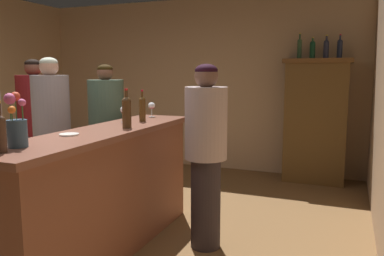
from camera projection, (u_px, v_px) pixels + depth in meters
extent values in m
plane|color=brown|center=(54.00, 248.00, 3.42)|extent=(8.63, 8.63, 0.00)
cube|color=tan|center=(195.00, 84.00, 6.33)|extent=(5.34, 0.12, 2.65)
cube|color=brown|center=(104.00, 196.00, 3.27)|extent=(0.48, 2.23, 1.00)
cube|color=brown|center=(102.00, 133.00, 3.19)|extent=(0.54, 2.32, 0.05)
cube|color=brown|center=(316.00, 121.00, 5.40)|extent=(0.81, 0.41, 1.70)
cube|color=brown|center=(318.00, 61.00, 5.28)|extent=(0.89, 0.47, 0.06)
cylinder|color=#482F18|center=(127.00, 115.00, 3.29)|extent=(0.08, 0.08, 0.22)
sphere|color=#482F18|center=(126.00, 101.00, 3.27)|extent=(0.08, 0.08, 0.08)
cylinder|color=#482F18|center=(126.00, 96.00, 3.27)|extent=(0.03, 0.03, 0.09)
cylinder|color=#AD1B1A|center=(126.00, 89.00, 3.26)|extent=(0.03, 0.03, 0.02)
cylinder|color=#4C3113|center=(142.00, 111.00, 3.73)|extent=(0.06, 0.06, 0.20)
sphere|color=#4C3113|center=(142.00, 100.00, 3.72)|extent=(0.06, 0.06, 0.06)
cylinder|color=#4C3113|center=(142.00, 96.00, 3.71)|extent=(0.02, 0.02, 0.08)
cylinder|color=#B7152D|center=(142.00, 91.00, 3.70)|extent=(0.02, 0.02, 0.02)
cylinder|color=#442E1F|center=(0.00, 137.00, 2.29)|extent=(0.07, 0.07, 0.19)
cylinder|color=white|center=(152.00, 117.00, 4.11)|extent=(0.07, 0.07, 0.00)
cylinder|color=white|center=(152.00, 113.00, 4.11)|extent=(0.01, 0.01, 0.08)
ellipsoid|color=white|center=(152.00, 106.00, 4.09)|extent=(0.07, 0.07, 0.07)
ellipsoid|color=maroon|center=(152.00, 107.00, 4.10)|extent=(0.06, 0.06, 0.03)
cylinder|color=white|center=(124.00, 122.00, 3.68)|extent=(0.06, 0.06, 0.00)
cylinder|color=white|center=(124.00, 118.00, 3.68)|extent=(0.01, 0.01, 0.08)
ellipsoid|color=white|center=(124.00, 110.00, 3.67)|extent=(0.07, 0.07, 0.07)
ellipsoid|color=maroon|center=(124.00, 112.00, 3.67)|extent=(0.06, 0.06, 0.03)
cylinder|color=#314D63|center=(17.00, 134.00, 2.46)|extent=(0.12, 0.12, 0.17)
cylinder|color=#38602D|center=(23.00, 117.00, 2.43)|extent=(0.01, 0.01, 0.18)
sphere|color=#D3568E|center=(22.00, 102.00, 2.42)|extent=(0.04, 0.04, 0.04)
cylinder|color=#38602D|center=(23.00, 116.00, 2.49)|extent=(0.01, 0.01, 0.17)
sphere|color=#C54376|center=(22.00, 103.00, 2.47)|extent=(0.05, 0.05, 0.05)
cylinder|color=#38602D|center=(16.00, 113.00, 2.46)|extent=(0.01, 0.01, 0.21)
sphere|color=#C83D26|center=(15.00, 96.00, 2.45)|extent=(0.06, 0.06, 0.06)
cylinder|color=#38602D|center=(11.00, 115.00, 2.43)|extent=(0.01, 0.01, 0.20)
sphere|color=#BE4B7C|center=(10.00, 99.00, 2.42)|extent=(0.07, 0.07, 0.07)
cylinder|color=#38602D|center=(12.00, 121.00, 2.39)|extent=(0.01, 0.01, 0.14)
sphere|color=orange|center=(12.00, 110.00, 2.38)|extent=(0.05, 0.05, 0.05)
cylinder|color=white|center=(69.00, 134.00, 2.93)|extent=(0.15, 0.15, 0.01)
cylinder|color=#2C492D|center=(299.00, 50.00, 5.36)|extent=(0.06, 0.06, 0.24)
sphere|color=#2C492D|center=(300.00, 41.00, 5.34)|extent=(0.06, 0.06, 0.06)
cylinder|color=#2C492D|center=(300.00, 38.00, 5.33)|extent=(0.02, 0.02, 0.09)
cylinder|color=gold|center=(300.00, 33.00, 5.33)|extent=(0.03, 0.03, 0.02)
cylinder|color=#123F25|center=(312.00, 51.00, 5.30)|extent=(0.07, 0.07, 0.20)
sphere|color=#123F25|center=(313.00, 44.00, 5.28)|extent=(0.07, 0.07, 0.07)
cylinder|color=#123F25|center=(313.00, 41.00, 5.28)|extent=(0.03, 0.03, 0.07)
cylinder|color=gold|center=(313.00, 38.00, 5.27)|extent=(0.03, 0.03, 0.02)
cylinder|color=#22263C|center=(326.00, 51.00, 5.23)|extent=(0.07, 0.07, 0.21)
sphere|color=#22263C|center=(326.00, 43.00, 5.22)|extent=(0.07, 0.07, 0.07)
cylinder|color=#22263C|center=(327.00, 39.00, 5.21)|extent=(0.03, 0.03, 0.09)
cylinder|color=gold|center=(327.00, 35.00, 5.20)|extent=(0.03, 0.03, 0.02)
cylinder|color=#1D2338|center=(340.00, 50.00, 5.17)|extent=(0.07, 0.07, 0.21)
sphere|color=#1D2338|center=(340.00, 42.00, 5.15)|extent=(0.07, 0.07, 0.07)
cylinder|color=#1D2338|center=(340.00, 39.00, 5.15)|extent=(0.02, 0.02, 0.09)
cylinder|color=#A8192B|center=(340.00, 35.00, 5.14)|extent=(0.03, 0.03, 0.02)
cylinder|color=brown|center=(55.00, 181.00, 3.96)|extent=(0.26, 0.26, 0.86)
cylinder|color=gray|center=(51.00, 107.00, 3.85)|extent=(0.36, 0.36, 0.63)
sphere|color=tan|center=(49.00, 67.00, 3.80)|extent=(0.18, 0.18, 0.18)
ellipsoid|color=#ADB5A0|center=(49.00, 62.00, 3.79)|extent=(0.17, 0.17, 0.10)
cylinder|color=#1F2B46|center=(39.00, 171.00, 4.42)|extent=(0.28, 0.28, 0.84)
cylinder|color=maroon|center=(35.00, 105.00, 4.32)|extent=(0.38, 0.38, 0.65)
sphere|color=brown|center=(33.00, 68.00, 4.26)|extent=(0.18, 0.18, 0.18)
ellipsoid|color=black|center=(33.00, 64.00, 4.25)|extent=(0.17, 0.17, 0.10)
cylinder|color=#AEA09C|center=(108.00, 172.00, 4.41)|extent=(0.28, 0.28, 0.81)
cylinder|color=#425C4A|center=(106.00, 108.00, 4.30)|extent=(0.39, 0.39, 0.62)
sphere|color=brown|center=(105.00, 73.00, 4.25)|extent=(0.18, 0.18, 0.18)
ellipsoid|color=black|center=(105.00, 69.00, 4.24)|extent=(0.17, 0.17, 0.10)
cylinder|color=#2C252A|center=(206.00, 203.00, 3.40)|extent=(0.26, 0.26, 0.79)
cylinder|color=#B39E9D|center=(206.00, 123.00, 3.30)|extent=(0.36, 0.36, 0.61)
sphere|color=brown|center=(206.00, 76.00, 3.25)|extent=(0.20, 0.20, 0.20)
ellipsoid|color=black|center=(206.00, 70.00, 3.24)|extent=(0.19, 0.19, 0.11)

